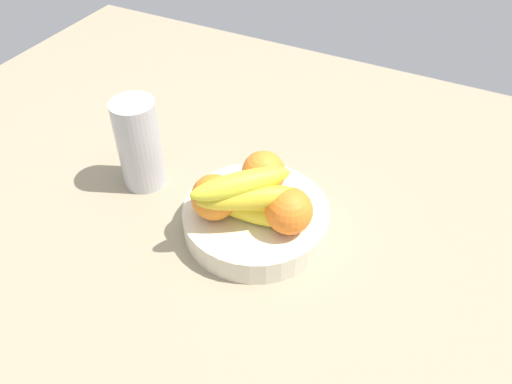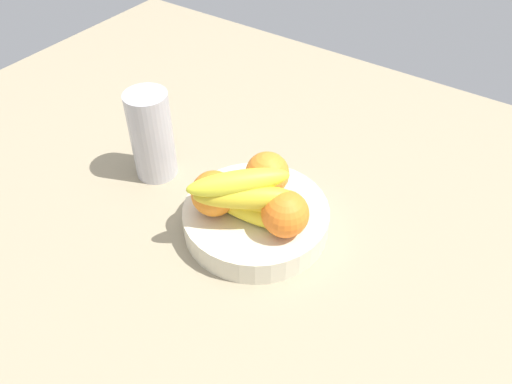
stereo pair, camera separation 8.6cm
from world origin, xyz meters
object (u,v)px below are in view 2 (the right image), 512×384
orange_front_left (267,174)px  orange_front_right (214,193)px  thermos_tumbler (152,135)px  orange_center (285,214)px  banana_bunch (246,197)px  fruit_bowl (256,218)px

orange_front_left → orange_front_right: bearing=-115.7°
thermos_tumbler → orange_center: bearing=-5.9°
orange_front_right → orange_center: bearing=11.8°
orange_front_right → banana_bunch: size_ratio=0.45×
orange_front_right → thermos_tumbler: thermos_tumbler is taller
fruit_bowl → orange_front_left: orange_front_left is taller
orange_front_right → thermos_tumbler: 20.72cm
orange_front_left → thermos_tumbler: thermos_tumbler is taller
banana_bunch → thermos_tumbler: size_ratio=0.96×
orange_center → banana_bunch: (-6.80, -1.54, 1.34)cm
orange_front_left → orange_center: (8.05, -6.87, 0.00)cm
fruit_bowl → orange_front_left: bearing=102.4°
fruit_bowl → orange_center: orange_center is taller
fruit_bowl → orange_front_left: size_ratio=3.28×
orange_center → thermos_tumbler: (-32.46, 3.34, 0.44)cm
fruit_bowl → banana_bunch: banana_bunch is taller
orange_center → banana_bunch: banana_bunch is taller
banana_bunch → orange_front_left: bearing=98.4°
fruit_bowl → thermos_tumbler: 26.48cm
orange_front_right → orange_front_left: bearing=64.3°
fruit_bowl → orange_front_right: bearing=-142.9°
orange_front_left → thermos_tumbler: (-24.41, -3.53, 0.44)cm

